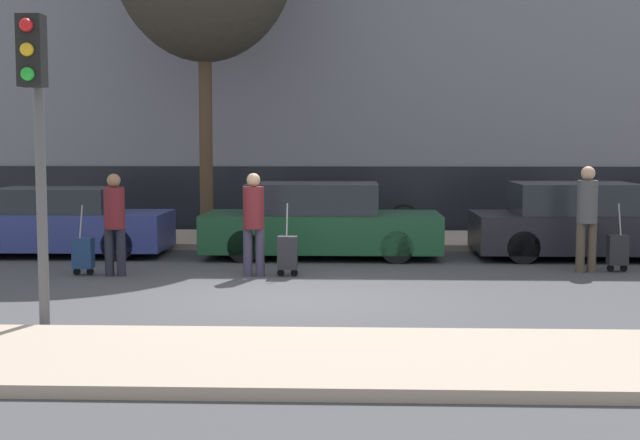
% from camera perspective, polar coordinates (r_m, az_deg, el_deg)
% --- Properties ---
extents(ground_plane, '(80.00, 80.00, 0.00)m').
position_cam_1_polar(ground_plane, '(12.59, -1.79, -5.03)').
color(ground_plane, '#424244').
extents(sidewalk_near, '(28.00, 2.50, 0.12)m').
position_cam_1_polar(sidewalk_near, '(8.92, -3.49, -8.86)').
color(sidewalk_near, tan).
rests_on(sidewalk_near, ground_plane).
extents(sidewalk_far, '(28.00, 3.00, 0.12)m').
position_cam_1_polar(sidewalk_far, '(19.50, -0.36, -1.25)').
color(sidewalk_far, tan).
rests_on(sidewalk_far, ground_plane).
extents(building_facade, '(28.00, 2.43, 10.81)m').
position_cam_1_polar(building_facade, '(22.99, 0.02, 13.01)').
color(building_facade, slate).
rests_on(building_facade, ground_plane).
extents(parked_car_0, '(3.98, 1.72, 1.31)m').
position_cam_1_polar(parked_car_0, '(17.92, -16.14, -0.21)').
color(parked_car_0, navy).
rests_on(parked_car_0, ground_plane).
extents(parked_car_1, '(4.48, 1.85, 1.42)m').
position_cam_1_polar(parked_car_1, '(16.94, -0.05, -0.17)').
color(parked_car_1, '#194728').
rests_on(parked_car_1, ground_plane).
extents(parked_car_2, '(4.03, 1.92, 1.42)m').
position_cam_1_polar(parked_car_2, '(17.54, 16.24, -0.18)').
color(parked_car_2, black).
rests_on(parked_car_2, ground_plane).
extents(pedestrian_left, '(0.35, 0.34, 1.68)m').
position_cam_1_polar(pedestrian_left, '(14.92, -13.02, 0.11)').
color(pedestrian_left, '#23232D').
rests_on(pedestrian_left, ground_plane).
extents(trolley_left, '(0.34, 0.29, 1.16)m').
position_cam_1_polar(trolley_left, '(15.18, -14.92, -2.06)').
color(trolley_left, navy).
rests_on(trolley_left, ground_plane).
extents(pedestrian_center, '(0.35, 0.34, 1.69)m').
position_cam_1_polar(pedestrian_center, '(14.54, -4.27, 0.13)').
color(pedestrian_center, '#383347').
rests_on(pedestrian_center, ground_plane).
extents(trolley_center, '(0.34, 0.29, 1.20)m').
position_cam_1_polar(trolley_center, '(14.56, -2.10, -2.12)').
color(trolley_center, '#262628').
rests_on(trolley_center, ground_plane).
extents(pedestrian_right, '(0.35, 0.34, 1.79)m').
position_cam_1_polar(pedestrian_right, '(15.62, 16.72, 0.50)').
color(pedestrian_right, '#4C4233').
rests_on(pedestrian_right, ground_plane).
extents(trolley_right, '(0.34, 0.29, 1.17)m').
position_cam_1_polar(trolley_right, '(15.89, 18.51, -1.83)').
color(trolley_right, '#262628').
rests_on(trolley_right, ground_plane).
extents(traffic_light, '(0.28, 0.47, 3.61)m').
position_cam_1_polar(traffic_light, '(10.64, -17.75, 6.85)').
color(traffic_light, '#515154').
rests_on(traffic_light, ground_plane).
extents(parked_bicycle, '(1.77, 0.06, 0.96)m').
position_cam_1_polar(parked_bicycle, '(19.62, 3.84, 0.04)').
color(parked_bicycle, black).
rests_on(parked_bicycle, sidewalk_far).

